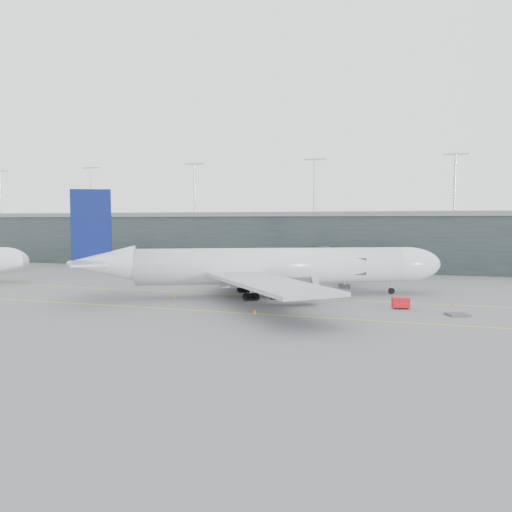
% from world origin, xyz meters
% --- Properties ---
extents(ground, '(320.00, 320.00, 0.00)m').
position_xyz_m(ground, '(0.00, 0.00, 0.00)').
color(ground, '#57575C').
rests_on(ground, ground).
extents(taxiline_a, '(160.00, 0.25, 0.02)m').
position_xyz_m(taxiline_a, '(0.00, -4.00, 0.01)').
color(taxiline_a, yellow).
rests_on(taxiline_a, ground).
extents(taxiline_b, '(160.00, 0.25, 0.02)m').
position_xyz_m(taxiline_b, '(0.00, -20.00, 0.01)').
color(taxiline_b, yellow).
rests_on(taxiline_b, ground).
extents(taxiline_lead_main, '(0.25, 60.00, 0.02)m').
position_xyz_m(taxiline_lead_main, '(5.00, 20.00, 0.01)').
color(taxiline_lead_main, yellow).
rests_on(taxiline_lead_main, ground).
extents(terminal, '(240.00, 36.00, 29.00)m').
position_xyz_m(terminal, '(-0.00, 58.00, 7.62)').
color(terminal, black).
rests_on(terminal, ground).
extents(main_aircraft, '(60.75, 55.93, 17.91)m').
position_xyz_m(main_aircraft, '(6.97, -3.81, 5.03)').
color(main_aircraft, silver).
rests_on(main_aircraft, ground).
extents(jet_bridge, '(16.47, 43.22, 6.66)m').
position_xyz_m(jet_bridge, '(15.58, 24.18, 4.99)').
color(jet_bridge, '#303035').
rests_on(jet_bridge, ground).
extents(gse_cart, '(2.70, 2.04, 1.65)m').
position_xyz_m(gse_cart, '(28.84, -9.76, 0.92)').
color(gse_cart, '#B30C13').
rests_on(gse_cart, ground).
extents(baggage_dolly, '(3.43, 3.15, 0.28)m').
position_xyz_m(baggage_dolly, '(36.32, -13.06, 0.17)').
color(baggage_dolly, '#3C3D41').
rests_on(baggage_dolly, ground).
extents(uld_a, '(2.40, 2.16, 1.80)m').
position_xyz_m(uld_a, '(-5.08, 10.96, 0.94)').
color(uld_a, '#37383C').
rests_on(uld_a, ground).
extents(uld_b, '(1.99, 1.60, 1.79)m').
position_xyz_m(uld_b, '(-4.01, 10.36, 0.94)').
color(uld_b, '#37383C').
rests_on(uld_b, ground).
extents(uld_c, '(2.19, 1.96, 1.66)m').
position_xyz_m(uld_c, '(0.90, 11.25, 0.87)').
color(uld_c, '#37383C').
rests_on(uld_c, ground).
extents(cone_nose, '(0.44, 0.44, 0.69)m').
position_xyz_m(cone_nose, '(36.23, -4.69, 0.35)').
color(cone_nose, '#DA520C').
rests_on(cone_nose, ground).
extents(cone_wing_stbd, '(0.44, 0.44, 0.69)m').
position_xyz_m(cone_wing_stbd, '(9.78, -20.15, 0.35)').
color(cone_wing_stbd, orange).
rests_on(cone_wing_stbd, ground).
extents(cone_wing_port, '(0.49, 0.49, 0.78)m').
position_xyz_m(cone_wing_port, '(9.38, 11.88, 0.39)').
color(cone_wing_port, red).
rests_on(cone_wing_port, ground).
extents(cone_tail, '(0.39, 0.39, 0.61)m').
position_xyz_m(cone_tail, '(-7.17, -10.59, 0.31)').
color(cone_tail, orange).
rests_on(cone_tail, ground).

